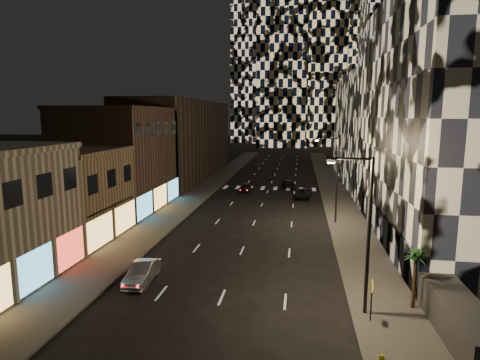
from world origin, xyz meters
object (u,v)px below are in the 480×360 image
(car_silver_parked, at_px, (142,273))
(ped_sign, at_px, (372,293))
(streetlight_far, at_px, (335,174))
(palm_tree, at_px, (416,260))
(car_dark_midlane, at_px, (245,187))
(streetlight_near, at_px, (365,225))
(car_dark_oncoming, at_px, (288,184))
(car_dark_rightlane, at_px, (303,194))

(car_silver_parked, height_order, ped_sign, ped_sign)
(streetlight_far, bearing_deg, palm_tree, -80.58)
(car_silver_parked, relative_size, palm_tree, 1.17)
(car_dark_midlane, bearing_deg, streetlight_near, -72.59)
(streetlight_near, bearing_deg, car_silver_parked, 170.14)
(car_dark_midlane, height_order, palm_tree, palm_tree)
(car_dark_oncoming, height_order, ped_sign, ped_sign)
(streetlight_far, xyz_separation_m, palm_tree, (3.15, -18.96, -2.26))
(car_dark_oncoming, bearing_deg, ped_sign, 91.06)
(streetlight_far, relative_size, car_dark_midlane, 2.36)
(car_dark_rightlane, bearing_deg, streetlight_near, -77.95)
(streetlight_near, xyz_separation_m, ped_sign, (0.41, -0.88, -3.61))
(car_silver_parked, bearing_deg, streetlight_near, -12.05)
(streetlight_far, xyz_separation_m, car_dark_oncoming, (-5.34, 21.00, -4.71))
(car_dark_oncoming, xyz_separation_m, car_dark_rightlane, (2.19, -8.18, 0.00))
(streetlight_far, relative_size, car_silver_parked, 2.15)
(streetlight_far, bearing_deg, car_dark_rightlane, 103.84)
(car_dark_oncoming, relative_size, car_dark_rightlane, 0.95)
(streetlight_far, bearing_deg, car_dark_oncoming, 104.28)
(car_dark_midlane, height_order, ped_sign, ped_sign)
(streetlight_far, distance_m, car_dark_rightlane, 14.01)
(streetlight_far, distance_m, car_silver_parked, 23.04)
(car_silver_parked, distance_m, palm_tree, 17.58)
(streetlight_near, xyz_separation_m, streetlight_far, (0.00, 20.00, 0.00))
(car_dark_rightlane, bearing_deg, streetlight_far, -69.61)
(car_dark_oncoming, distance_m, car_dark_rightlane, 8.47)
(car_silver_parked, bearing_deg, ped_sign, -15.11)
(car_silver_parked, distance_m, car_dark_oncoming, 39.54)
(car_dark_oncoming, distance_m, ped_sign, 42.29)
(car_silver_parked, height_order, palm_tree, palm_tree)
(streetlight_far, xyz_separation_m, car_dark_rightlane, (-3.16, 12.82, -4.71))
(streetlight_near, distance_m, car_dark_oncoming, 41.62)
(car_dark_midlane, bearing_deg, palm_tree, -67.65)
(streetlight_far, relative_size, palm_tree, 2.53)
(car_silver_parked, bearing_deg, car_dark_rightlane, 67.80)
(palm_tree, bearing_deg, ped_sign, -144.86)
(car_dark_rightlane, distance_m, ped_sign, 33.91)
(car_silver_parked, bearing_deg, streetlight_far, 48.78)
(streetlight_near, relative_size, car_dark_midlane, 2.36)
(streetlight_near, distance_m, ped_sign, 3.74)
(streetlight_near, bearing_deg, car_dark_midlane, 107.69)
(streetlight_near, xyz_separation_m, car_silver_parked, (-14.21, 2.47, -4.66))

